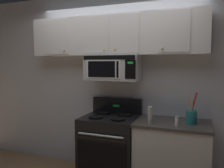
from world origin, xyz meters
name	(u,v)px	position (x,y,z in m)	size (l,w,h in m)	color
back_wall	(119,82)	(0.00, 0.79, 1.35)	(5.20, 0.10, 2.70)	silver
stove_range	(110,147)	(0.00, 0.42, 0.47)	(0.76, 0.69, 1.12)	black
over_range_microwave	(113,68)	(0.00, 0.54, 1.58)	(0.76, 0.43, 0.35)	#B7BABF
upper_cabinets	(114,36)	(0.00, 0.57, 2.02)	(2.50, 0.36, 0.55)	silver
counter_segment	(172,156)	(0.84, 0.43, 0.45)	(0.93, 0.65, 0.90)	silver
utensil_crock_teal	(191,116)	(1.06, 0.41, 1.00)	(0.13, 0.13, 0.39)	teal
salt_shaker	(177,121)	(0.91, 0.25, 0.96)	(0.05, 0.05, 0.12)	white
pepper_mill	(150,115)	(0.59, 0.26, 1.00)	(0.06, 0.06, 0.21)	#B7B2A8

